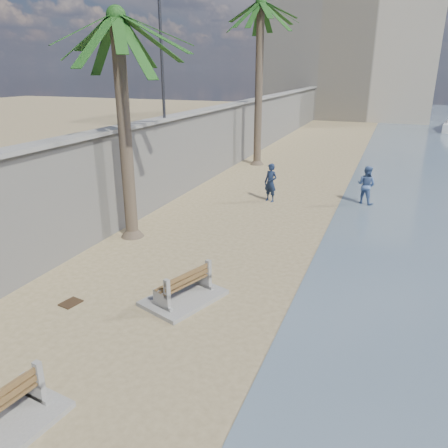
% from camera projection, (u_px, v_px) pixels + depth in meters
% --- Properties ---
extents(ground_plane, '(140.00, 140.00, 0.00)m').
position_uv_depth(ground_plane, '(95.00, 435.00, 7.00)').
color(ground_plane, '#9D8860').
extents(seawall, '(0.45, 70.00, 3.50)m').
position_uv_depth(seawall, '(230.00, 136.00, 25.73)').
color(seawall, gray).
rests_on(seawall, ground_plane).
extents(wall_cap, '(0.80, 70.00, 0.12)m').
position_uv_depth(wall_cap, '(230.00, 105.00, 25.12)').
color(wall_cap, gray).
rests_on(wall_cap, seawall).
extents(end_building, '(18.00, 12.00, 14.00)m').
position_uv_depth(end_building, '(352.00, 55.00, 50.93)').
color(end_building, '#B7AA93').
rests_on(end_building, ground_plane).
extents(bench_far, '(1.92, 2.31, 0.83)m').
position_uv_depth(bench_far, '(183.00, 287.00, 10.96)').
color(bench_far, gray).
rests_on(bench_far, ground_plane).
extents(palm_mid, '(5.00, 5.00, 7.92)m').
position_uv_depth(palm_mid, '(116.00, 19.00, 12.93)').
color(palm_mid, brown).
rests_on(palm_mid, ground_plane).
extents(palm_back, '(5.00, 5.00, 9.82)m').
position_uv_depth(palm_back, '(261.00, 5.00, 23.70)').
color(palm_back, brown).
rests_on(palm_back, ground_plane).
extents(streetlight, '(0.28, 0.28, 5.12)m').
position_uv_depth(streetlight, '(161.00, 38.00, 17.03)').
color(streetlight, '#2D2D33').
rests_on(streetlight, wall_cap).
extents(person_a, '(0.82, 0.69, 1.92)m').
position_uv_depth(person_a, '(271.00, 180.00, 18.97)').
color(person_a, '#16213C').
rests_on(person_a, ground_plane).
extents(person_b, '(1.08, 0.97, 1.84)m').
position_uv_depth(person_b, '(366.00, 183.00, 18.65)').
color(person_b, '#486396').
rests_on(person_b, ground_plane).
extents(debris_d, '(0.47, 0.55, 0.03)m').
position_uv_depth(debris_d, '(71.00, 303.00, 10.91)').
color(debris_d, '#382616').
rests_on(debris_d, ground_plane).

